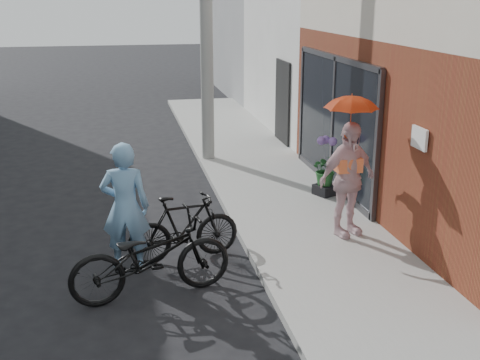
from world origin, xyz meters
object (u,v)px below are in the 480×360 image
object	(u,v)px
officer	(125,207)
planter	(325,190)
utility_pole	(206,4)
bike_left	(151,257)
kimono_woman	(347,179)
bike_right	(184,228)

from	to	relation	value
officer	planter	world-z (taller)	officer
officer	planter	bearing A→B (deg)	-141.35
planter	utility_pole	bearing A→B (deg)	119.65
utility_pole	bike_left	world-z (taller)	utility_pole
officer	kimono_woman	world-z (taller)	kimono_woman
bike_left	officer	bearing A→B (deg)	6.74
bike_right	planter	xyz separation A→B (m)	(2.88, 2.07, -0.28)
utility_pole	bike_right	bearing A→B (deg)	-102.57
bike_right	planter	world-z (taller)	bike_right
bike_left	planter	size ratio (longest dim) A/B	5.77
utility_pole	officer	world-z (taller)	utility_pole
officer	utility_pole	bearing A→B (deg)	-102.53
bike_right	kimono_woman	distance (m)	2.59
bike_right	utility_pole	bearing A→B (deg)	-22.55
utility_pole	bike_right	size ratio (longest dim) A/B	4.24
bike_left	kimono_woman	distance (m)	3.32
bike_left	bike_right	world-z (taller)	bike_left
utility_pole	planter	xyz separation A→B (m)	(1.74, -3.05, -3.29)
kimono_woman	planter	world-z (taller)	kimono_woman
kimono_woman	utility_pole	bearing A→B (deg)	84.96
bike_right	kimono_woman	size ratio (longest dim) A/B	0.92
utility_pole	bike_left	size ratio (longest dim) A/B	3.38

